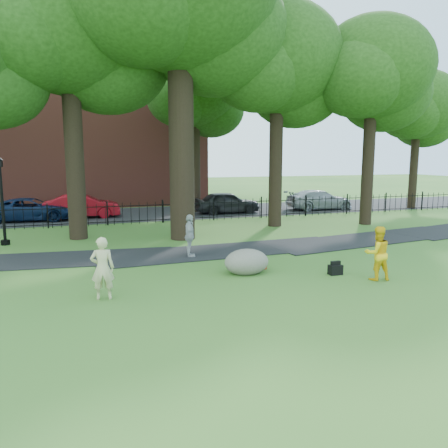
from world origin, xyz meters
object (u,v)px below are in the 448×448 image
object	(u,v)px
boulder	(247,260)
woman	(102,268)
lamppost	(2,202)
man	(377,253)
big_tree	(182,2)
red_sedan	(82,206)

from	to	relation	value
boulder	woman	bearing A→B (deg)	-164.98
boulder	lamppost	bearing A→B (deg)	137.54
man	lamppost	bearing A→B (deg)	-30.02
big_tree	woman	xyz separation A→B (m)	(-4.01, -7.70, -9.31)
man	boulder	bearing A→B (deg)	-20.31
big_tree	boulder	distance (m)	11.70
big_tree	boulder	xyz separation A→B (m)	(0.49, -6.49, -9.72)
boulder	lamppost	xyz separation A→B (m)	(-8.08, 7.39, 1.40)
big_tree	red_sedan	size ratio (longest dim) A/B	3.28
big_tree	man	xyz separation A→B (m)	(3.98, -8.44, -9.32)
lamppost	woman	bearing A→B (deg)	-61.68
boulder	lamppost	world-z (taller)	lamppost
woman	man	size ratio (longest dim) A/B	1.01
big_tree	boulder	world-z (taller)	big_tree
big_tree	red_sedan	distance (m)	13.29
red_sedan	boulder	bearing A→B (deg)	-159.57
woman	man	distance (m)	8.02
big_tree	lamppost	size ratio (longest dim) A/B	3.87
woman	lamppost	bearing A→B (deg)	-62.47
man	red_sedan	size ratio (longest dim) A/B	0.38
boulder	red_sedan	world-z (taller)	red_sedan
big_tree	boulder	size ratio (longest dim) A/B	9.91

